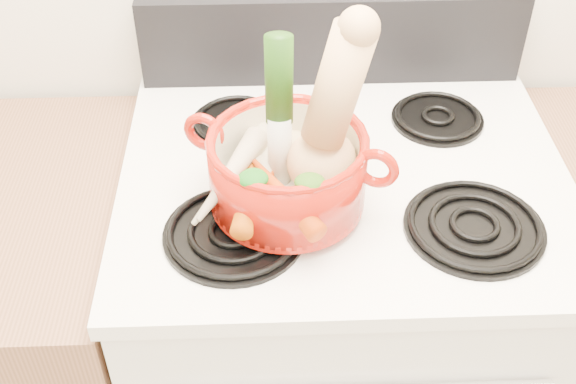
{
  "coord_description": "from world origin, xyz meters",
  "views": [
    {
      "loc": [
        -0.14,
        0.42,
        1.74
      ],
      "look_at": [
        -0.1,
        1.28,
        1.0
      ],
      "focal_mm": 45.0,
      "sensor_mm": 36.0,
      "label": 1
    }
  ],
  "objects_px": {
    "stove_body": "(333,343)",
    "leek": "(279,110)",
    "dutch_oven": "(288,170)",
    "squash": "(344,112)"
  },
  "relations": [
    {
      "from": "squash",
      "to": "leek",
      "type": "xyz_separation_m",
      "value": [
        -0.1,
        0.02,
        -0.01
      ]
    },
    {
      "from": "dutch_oven",
      "to": "stove_body",
      "type": "bearing_deg",
      "value": 64.53
    },
    {
      "from": "dutch_oven",
      "to": "leek",
      "type": "xyz_separation_m",
      "value": [
        -0.01,
        0.02,
        0.1
      ]
    },
    {
      "from": "dutch_oven",
      "to": "leek",
      "type": "relative_size",
      "value": 0.92
    },
    {
      "from": "dutch_oven",
      "to": "squash",
      "type": "xyz_separation_m",
      "value": [
        0.08,
        0.0,
        0.1
      ]
    },
    {
      "from": "squash",
      "to": "leek",
      "type": "relative_size",
      "value": 1.04
    },
    {
      "from": "stove_body",
      "to": "dutch_oven",
      "type": "bearing_deg",
      "value": -136.79
    },
    {
      "from": "squash",
      "to": "leek",
      "type": "distance_m",
      "value": 0.1
    },
    {
      "from": "squash",
      "to": "leek",
      "type": "bearing_deg",
      "value": 147.65
    },
    {
      "from": "stove_body",
      "to": "leek",
      "type": "bearing_deg",
      "value": -147.47
    }
  ]
}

